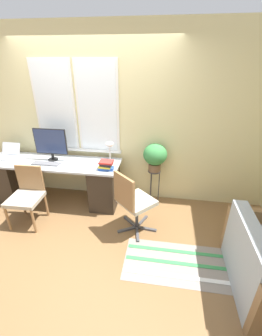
{
  "coord_description": "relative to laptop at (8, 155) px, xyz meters",
  "views": [
    {
      "loc": [
        1.08,
        -2.71,
        2.23
      ],
      "look_at": [
        0.64,
        0.15,
        0.79
      ],
      "focal_mm": 24.0,
      "sensor_mm": 36.0,
      "label": 1
    }
  ],
  "objects": [
    {
      "name": "keyboard",
      "position": [
        0.74,
        -0.16,
        -0.04
      ],
      "size": [
        0.44,
        0.13,
        0.02
      ],
      "color": "slate",
      "rests_on": "desk"
    },
    {
      "name": "wall_back_with_window",
      "position": [
        1.44,
        0.33,
        0.58
      ],
      "size": [
        9.0,
        0.12,
        2.7
      ],
      "color": "beige",
      "rests_on": "ground_plane"
    },
    {
      "name": "mouse",
      "position": [
        1.04,
        -0.13,
        -0.03
      ],
      "size": [
        0.04,
        0.06,
        0.03
      ],
      "color": "silver",
      "rests_on": "desk"
    },
    {
      "name": "desk_lamp",
      "position": [
        1.73,
        0.02,
        0.2
      ],
      "size": [
        0.15,
        0.15,
        0.36
      ],
      "color": "white",
      "rests_on": "desk"
    },
    {
      "name": "book_stack",
      "position": [
        1.72,
        -0.2,
        0.02
      ],
      "size": [
        0.23,
        0.18,
        0.13
      ],
      "color": "#2851B2",
      "rests_on": "desk"
    },
    {
      "name": "office_chair_swivel",
      "position": [
        2.18,
        -0.61,
        -0.28
      ],
      "size": [
        0.6,
        0.6,
        0.93
      ],
      "rotation": [
        0.0,
        0.0,
        2.39
      ],
      "color": "#47474C",
      "rests_on": "ground_plane"
    },
    {
      "name": "potted_plant",
      "position": [
        2.41,
        0.17,
        0.07
      ],
      "size": [
        0.37,
        0.37,
        0.45
      ],
      "color": "brown",
      "rests_on": "plant_stand"
    },
    {
      "name": "laptop",
      "position": [
        0.0,
        0.0,
        0.0
      ],
      "size": [
        0.32,
        0.3,
        0.21
      ],
      "color": "#B7B7BC",
      "rests_on": "desk"
    },
    {
      "name": "ground_plane",
      "position": [
        1.45,
        -0.37,
        -0.78
      ],
      "size": [
        14.0,
        14.0,
        0.0
      ],
      "primitive_type": "plane",
      "color": "brown"
    },
    {
      "name": "desk_chair_wooden",
      "position": [
        0.63,
        -0.62,
        -0.32
      ],
      "size": [
        0.45,
        0.46,
        0.84
      ],
      "rotation": [
        0.0,
        0.0,
        0.03
      ],
      "color": "olive",
      "rests_on": "ground_plane"
    },
    {
      "name": "plant_stand",
      "position": [
        2.41,
        0.17,
        -0.29
      ],
      "size": [
        0.21,
        0.21,
        0.58
      ],
      "color": "#333338",
      "rests_on": "ground_plane"
    },
    {
      "name": "floor_rug_striped",
      "position": [
        2.87,
        -1.11,
        -0.77
      ],
      "size": [
        1.44,
        0.65,
        0.01
      ],
      "color": "gray",
      "rests_on": "ground_plane"
    },
    {
      "name": "monitor",
      "position": [
        0.78,
        0.01,
        0.24
      ],
      "size": [
        0.53,
        0.16,
        0.52
      ],
      "color": "black",
      "rests_on": "desk"
    },
    {
      "name": "desk",
      "position": [
        0.79,
        -0.06,
        -0.38
      ],
      "size": [
        2.16,
        0.62,
        0.73
      ],
      "color": "#B2B7BC",
      "rests_on": "ground_plane"
    }
  ]
}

